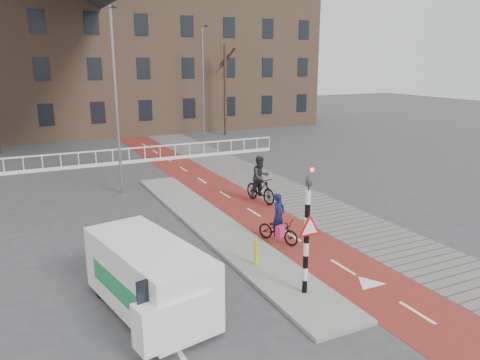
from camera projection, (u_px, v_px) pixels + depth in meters
name	position (u px, v px, depth m)	size (l,w,h in m)	color
ground	(285.00, 264.00, 14.78)	(120.00, 120.00, 0.00)	#38383A
bike_lane	(209.00, 185.00, 24.13)	(2.50, 60.00, 0.01)	maroon
sidewalk	(257.00, 179.00, 25.31)	(3.00, 60.00, 0.01)	slate
curb_island	(215.00, 226.00, 17.96)	(1.80, 16.00, 0.12)	gray
traffic_signal	(307.00, 228.00, 12.27)	(0.80, 0.80, 3.68)	black
bollard	(256.00, 252.00, 14.37)	(0.12, 0.12, 0.83)	#CBC30B
cyclist_near	(278.00, 226.00, 16.42)	(1.21, 1.76, 1.77)	black
cyclist_far	(260.00, 183.00, 21.00)	(1.02, 2.06, 2.12)	black
van	(149.00, 276.00, 11.81)	(2.51, 4.51, 1.83)	white
railing	(61.00, 165.00, 27.40)	(28.00, 0.10, 0.99)	silver
townhouse_row	(59.00, 41.00, 39.44)	(46.00, 10.00, 15.90)	#7F6047
tree_right	(225.00, 91.00, 39.50)	(0.25, 0.25, 7.51)	#311F16
streetlight_near	(116.00, 104.00, 21.57)	(0.12, 0.12, 8.60)	slate
streetlight_right	(203.00, 83.00, 37.79)	(0.12, 0.12, 8.94)	slate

